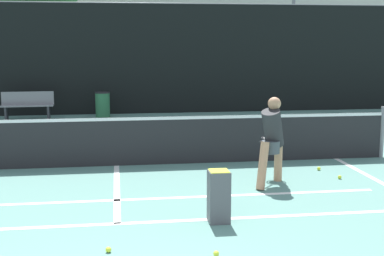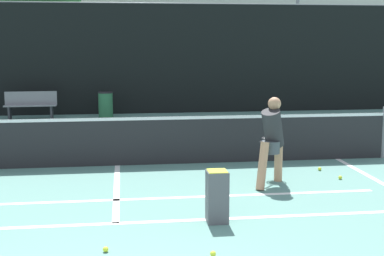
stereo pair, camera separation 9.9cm
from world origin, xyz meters
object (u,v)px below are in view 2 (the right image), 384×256
object	(u,v)px
player_practicing	(272,138)
ball_hopper	(217,195)
parked_car	(92,88)
courtside_bench	(31,104)
trash_bin	(106,104)

from	to	relation	value
player_practicing	ball_hopper	distance (m)	2.20
parked_car	player_practicing	bearing A→B (deg)	-73.60
player_practicing	courtside_bench	size ratio (longest dim) A/B	0.94
courtside_bench	parked_car	size ratio (longest dim) A/B	0.34
trash_bin	parked_car	world-z (taller)	parked_car
parked_car	courtside_bench	bearing A→B (deg)	-113.05
courtside_bench	parked_car	xyz separation A→B (m)	(1.67, 3.92, 0.15)
courtside_bench	parked_car	world-z (taller)	parked_car
ball_hopper	trash_bin	distance (m)	10.55
player_practicing	trash_bin	world-z (taller)	player_practicing
player_practicing	parked_car	xyz separation A→B (m)	(-3.64, 12.37, -0.18)
player_practicing	trash_bin	bearing A→B (deg)	60.40
player_practicing	courtside_bench	distance (m)	9.99
trash_bin	parked_car	xyz separation A→B (m)	(-0.63, 3.74, 0.21)
ball_hopper	courtside_bench	size ratio (longest dim) A/B	0.45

